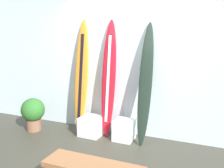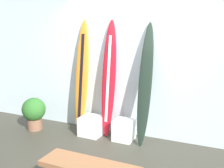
# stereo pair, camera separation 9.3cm
# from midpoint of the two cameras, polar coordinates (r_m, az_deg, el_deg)

# --- Properties ---
(ground) EXTENTS (8.00, 8.00, 0.04)m
(ground) POSITION_cam_midpoint_polar(r_m,az_deg,el_deg) (3.91, -2.23, -17.52)
(ground) COLOR #3C3A30
(wall_back) EXTENTS (7.20, 0.20, 2.80)m
(wall_back) POSITION_cam_midpoint_polar(r_m,az_deg,el_deg) (4.65, 4.76, 5.51)
(wall_back) COLOR silver
(wall_back) RESTS_ON ground
(surfboard_sunset) EXTENTS (0.29, 0.35, 2.15)m
(surfboard_sunset) POSITION_cam_midpoint_polar(r_m,az_deg,el_deg) (4.80, -6.34, 1.56)
(surfboard_sunset) COLOR orange
(surfboard_sunset) RESTS_ON ground
(surfboard_crimson) EXTENTS (0.27, 0.35, 2.13)m
(surfboard_crimson) POSITION_cam_midpoint_polar(r_m,az_deg,el_deg) (4.55, -0.15, 1.16)
(surfboard_crimson) COLOR #B51422
(surfboard_crimson) RESTS_ON ground
(surfboard_charcoal) EXTENTS (0.23, 0.47, 2.08)m
(surfboard_charcoal) POSITION_cam_midpoint_polar(r_m,az_deg,el_deg) (4.25, 8.20, -0.05)
(surfboard_charcoal) COLOR #1F2D24
(surfboard_charcoal) RESTS_ON ground
(display_block_left) EXTENTS (0.35, 0.35, 0.37)m
(display_block_left) POSITION_cam_midpoint_polar(r_m,az_deg,el_deg) (4.54, 3.32, -10.44)
(display_block_left) COLOR white
(display_block_left) RESTS_ON ground
(display_block_center) EXTENTS (0.41, 0.41, 0.35)m
(display_block_center) POSITION_cam_midpoint_polar(r_m,az_deg,el_deg) (4.77, -4.09, -9.50)
(display_block_center) COLOR white
(display_block_center) RESTS_ON ground
(potted_plant) EXTENTS (0.46, 0.46, 0.65)m
(potted_plant) POSITION_cam_midpoint_polar(r_m,az_deg,el_deg) (5.17, -16.88, -6.06)
(potted_plant) COLOR brown
(potted_plant) RESTS_ON ground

